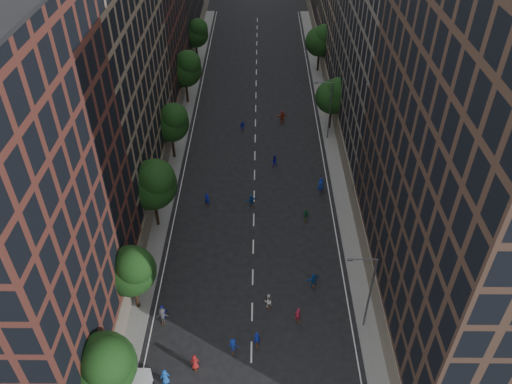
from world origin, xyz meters
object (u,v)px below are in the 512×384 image
skater_0 (165,377)px  streetlamp_far (329,108)px  streetlamp_near (368,289)px  skater_1 (257,339)px

skater_0 → streetlamp_far: bearing=-133.8°
streetlamp_near → streetlamp_far: (0.00, 33.00, 0.00)m
streetlamp_near → skater_1: streetlamp_near is taller
streetlamp_near → skater_0: size_ratio=5.37×
streetlamp_far → skater_1: 36.81m
streetlamp_far → skater_1: bearing=-105.7°
streetlamp_far → skater_0: streetlamp_far is taller
skater_1 → skater_0: bearing=22.9°
streetlamp_near → skater_1: 11.01m
streetlamp_far → skater_1: (-9.89, -35.19, -4.31)m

